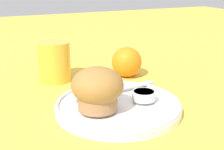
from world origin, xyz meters
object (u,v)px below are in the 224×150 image
(muffin, at_px, (97,89))
(butter_knife, at_px, (116,90))
(orange_fruit, at_px, (127,62))
(juice_glass, at_px, (54,62))

(muffin, xyz_separation_m, butter_knife, (0.07, 0.07, -0.04))
(orange_fruit, distance_m, juice_glass, 0.18)
(muffin, distance_m, butter_knife, 0.10)
(butter_knife, bearing_deg, orange_fruit, 47.53)
(muffin, height_order, orange_fruit, muffin)
(orange_fruit, xyz_separation_m, juice_glass, (-0.18, 0.04, 0.01))
(muffin, height_order, juice_glass, same)
(juice_glass, bearing_deg, orange_fruit, -13.61)
(butter_knife, height_order, orange_fruit, orange_fruit)
(muffin, relative_size, orange_fruit, 1.22)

